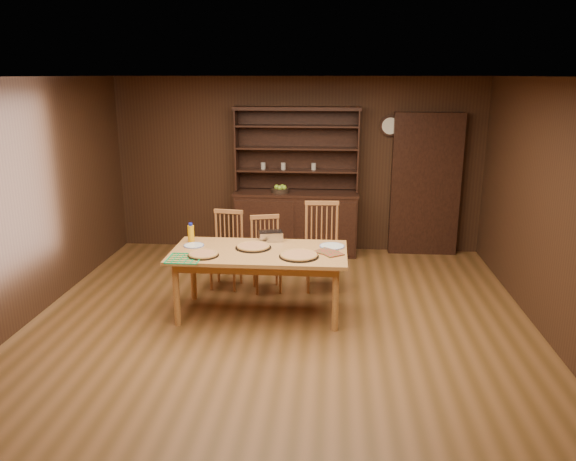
# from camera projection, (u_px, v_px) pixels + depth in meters

# --- Properties ---
(floor) EXTENTS (6.00, 6.00, 0.00)m
(floor) POSITION_uv_depth(u_px,v_px,m) (278.00, 332.00, 5.92)
(floor) COLOR brown
(floor) RESTS_ON ground
(room_shell) EXTENTS (6.00, 6.00, 6.00)m
(room_shell) POSITION_uv_depth(u_px,v_px,m) (278.00, 185.00, 5.50)
(room_shell) COLOR white
(room_shell) RESTS_ON floor
(china_hutch) EXTENTS (1.84, 0.52, 2.17)m
(china_hutch) POSITION_uv_depth(u_px,v_px,m) (296.00, 214.00, 8.41)
(china_hutch) COLOR black
(china_hutch) RESTS_ON floor
(doorway) EXTENTS (1.00, 0.18, 2.10)m
(doorway) POSITION_uv_depth(u_px,v_px,m) (425.00, 185.00, 8.28)
(doorway) COLOR black
(doorway) RESTS_ON floor
(wall_clock) EXTENTS (0.30, 0.05, 0.30)m
(wall_clock) POSITION_uv_depth(u_px,v_px,m) (390.00, 126.00, 8.15)
(wall_clock) COLOR black
(wall_clock) RESTS_ON room_shell
(dining_table) EXTENTS (1.93, 0.96, 0.75)m
(dining_table) POSITION_uv_depth(u_px,v_px,m) (259.00, 258.00, 6.19)
(dining_table) COLOR #C08A42
(dining_table) RESTS_ON floor
(chair_left) EXTENTS (0.45, 0.43, 0.98)m
(chair_left) POSITION_uv_depth(u_px,v_px,m) (227.00, 247.00, 7.11)
(chair_left) COLOR #A9653A
(chair_left) RESTS_ON floor
(chair_center) EXTENTS (0.47, 0.45, 0.94)m
(chair_center) POSITION_uv_depth(u_px,v_px,m) (266.00, 251.00, 7.00)
(chair_center) COLOR #A9653A
(chair_center) RESTS_ON floor
(chair_right) EXTENTS (0.48, 0.46, 1.10)m
(chair_right) POSITION_uv_depth(u_px,v_px,m) (322.00, 243.00, 7.04)
(chair_right) COLOR #A9653A
(chair_right) RESTS_ON floor
(pizza_left) EXTENTS (0.34, 0.34, 0.04)m
(pizza_left) POSITION_uv_depth(u_px,v_px,m) (203.00, 254.00, 5.99)
(pizza_left) COLOR black
(pizza_left) RESTS_ON dining_table
(pizza_right) EXTENTS (0.43, 0.43, 0.04)m
(pizza_right) POSITION_uv_depth(u_px,v_px,m) (299.00, 255.00, 5.96)
(pizza_right) COLOR black
(pizza_right) RESTS_ON dining_table
(pizza_center) EXTENTS (0.40, 0.40, 0.04)m
(pizza_center) POSITION_uv_depth(u_px,v_px,m) (253.00, 247.00, 6.26)
(pizza_center) COLOR black
(pizza_center) RESTS_ON dining_table
(cooling_rack) EXTENTS (0.43, 0.43, 0.02)m
(cooling_rack) POSITION_uv_depth(u_px,v_px,m) (184.00, 258.00, 5.89)
(cooling_rack) COLOR #0CA558
(cooling_rack) RESTS_ON dining_table
(plate_left) EXTENTS (0.23, 0.23, 0.02)m
(plate_left) POSITION_uv_depth(u_px,v_px,m) (194.00, 245.00, 6.33)
(plate_left) COLOR silver
(plate_left) RESTS_ON dining_table
(plate_right) EXTENTS (0.28, 0.28, 0.02)m
(plate_right) POSITION_uv_depth(u_px,v_px,m) (332.00, 246.00, 6.30)
(plate_right) COLOR silver
(plate_right) RESTS_ON dining_table
(foil_dish) EXTENTS (0.30, 0.25, 0.11)m
(foil_dish) POSITION_uv_depth(u_px,v_px,m) (271.00, 236.00, 6.54)
(foil_dish) COLOR silver
(foil_dish) RESTS_ON dining_table
(juice_bottle) EXTENTS (0.07, 0.07, 0.22)m
(juice_bottle) POSITION_uv_depth(u_px,v_px,m) (191.00, 233.00, 6.47)
(juice_bottle) COLOR #F9AB0D
(juice_bottle) RESTS_ON dining_table
(pot_holder_a) EXTENTS (0.27, 0.27, 0.01)m
(pot_holder_a) POSITION_uv_depth(u_px,v_px,m) (332.00, 254.00, 6.04)
(pot_holder_a) COLOR red
(pot_holder_a) RESTS_ON dining_table
(pot_holder_b) EXTENTS (0.29, 0.29, 0.02)m
(pot_holder_b) POSITION_uv_depth(u_px,v_px,m) (326.00, 252.00, 6.11)
(pot_holder_b) COLOR red
(pot_holder_b) RESTS_ON dining_table
(fruit_bowl) EXTENTS (0.26, 0.26, 0.12)m
(fruit_bowl) POSITION_uv_depth(u_px,v_px,m) (280.00, 190.00, 8.26)
(fruit_bowl) COLOR black
(fruit_bowl) RESTS_ON china_hutch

